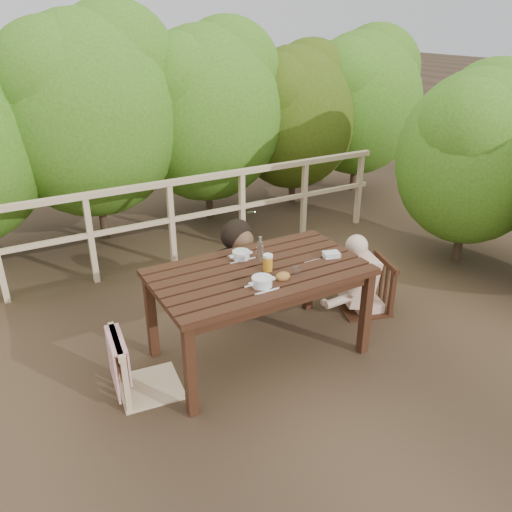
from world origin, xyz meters
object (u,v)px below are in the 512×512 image
chair_left (145,335)px  tumbler (297,271)px  bread_roll (283,276)px  bottle (260,250)px  soup_near (262,282)px  butter_tub (331,255)px  table (259,313)px  diner_right (370,248)px  chair_far (225,262)px  chair_right (366,264)px  woman (223,237)px  beer_glass (268,263)px  soup_far (241,256)px

chair_left → tumbler: 1.25m
bread_roll → bottle: 0.35m
soup_near → butter_tub: size_ratio=1.94×
table → diner_right: diner_right is taller
bottle → chair_far: bearing=85.8°
chair_far → bread_roll: chair_far is taller
table → butter_tub: size_ratio=12.62×
soup_near → bottle: size_ratio=1.09×
chair_right → bottle: size_ratio=3.97×
bread_roll → soup_near: bearing=-174.5°
chair_right → tumbler: 1.17m
chair_left → bottle: 1.13m
bread_roll → bottle: bearing=91.2°
woman → bottle: size_ratio=5.90×
woman → beer_glass: (-0.08, -0.97, 0.15)m
chair_left → bottle: bearing=-78.8°
table → chair_left: chair_left is taller
soup_near → soup_far: size_ratio=1.07×
woman → soup_near: bearing=61.0°
tumbler → butter_tub: 0.44m
butter_tub → woman: bearing=131.4°
chair_right → diner_right: bearing=106.0°
chair_left → butter_tub: chair_left is taller
chair_right → soup_far: (-1.30, 0.09, 0.35)m
diner_right → bread_roll: diner_right is taller
soup_far → butter_tub: 0.75m
chair_far → diner_right: bearing=-49.7°
beer_glass → tumbler: bearing=-46.2°
chair_far → tumbler: 1.19m
table → bread_roll: bread_roll is taller
chair_left → diner_right: bearing=-80.3°
tumbler → soup_far: bearing=117.6°
woman → butter_tub: size_ratio=10.52×
beer_glass → butter_tub: size_ratio=1.12×
bottle → tumbler: 0.37m
table → soup_far: 0.50m
chair_left → soup_near: chair_left is taller
chair_far → soup_near: bearing=-119.2°
table → beer_glass: beer_glass is taller
chair_right → diner_right: 0.17m
woman → butter_tub: 1.14m
table → bottle: bearing=56.4°
bread_roll → tumbler: 0.14m
chair_far → soup_far: 0.77m
chair_left → diner_right: 2.27m
diner_right → bread_roll: 1.29m
chair_right → bread_roll: bearing=-56.0°
table → woman: size_ratio=1.20×
tumbler → beer_glass: bearing=133.8°
bread_roll → diner_right: bearing=17.6°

